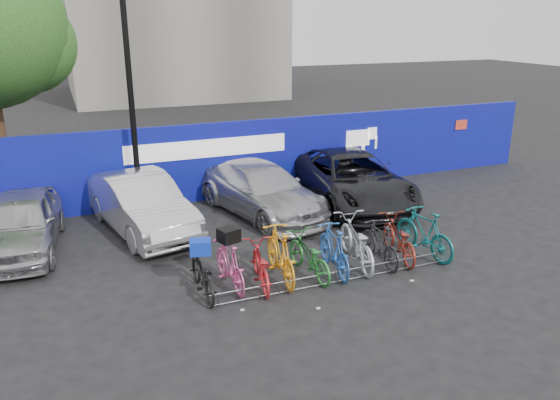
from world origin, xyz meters
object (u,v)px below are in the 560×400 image
bike_5 (334,250)px  bike_7 (380,244)px  bike_3 (280,254)px  bike_rack (336,277)px  bike_0 (202,274)px  car_0 (21,223)px  bike_9 (424,233)px  bike_1 (230,264)px  bike_8 (398,238)px  car_3 (351,179)px  bike_2 (260,266)px  car_2 (261,190)px  lamppost (131,101)px  bike_6 (356,242)px  car_1 (141,204)px  bike_4 (309,256)px

bike_5 → bike_7: 1.19m
bike_3 → bike_7: 2.42m
bike_rack → bike_0: bike_0 is taller
bike_rack → bike_7: (1.41, 0.53, 0.33)m
car_0 → bike_7: size_ratio=2.52×
bike_9 → bike_1: bearing=-9.5°
bike_3 → bike_8: (2.99, -0.01, -0.09)m
car_3 → bike_8: car_3 is taller
bike_2 → car_2: bearing=-100.8°
bike_2 → bike_7: bike_7 is taller
bike_rack → bike_7: 1.55m
bike_5 → bike_7: bike_5 is taller
lamppost → bike_8: 7.95m
bike_6 → bike_8: size_ratio=1.12×
car_1 → car_3: bearing=-12.9°
bike_0 → bike_1: size_ratio=1.01×
bike_rack → bike_8: bike_8 is taller
car_1 → bike_6: bearing=-55.5°
car_2 → lamppost: bearing=146.4°
car_2 → bike_9: 4.96m
bike_0 → bike_8: (4.73, 0.01, 0.04)m
car_2 → bike_6: (0.81, -4.06, -0.16)m
car_3 → bike_8: 4.11m
bike_4 → bike_7: bearing=173.6°
bike_rack → car_1: size_ratio=1.22×
bike_4 → bike_2: bearing=-2.5°
car_2 → bike_3: size_ratio=2.51×
car_0 → bike_2: (4.72, -3.90, -0.25)m
lamppost → car_3: bearing=-12.5°
car_3 → bike_7: bearing=-103.8°
bike_1 → bike_9: 4.76m
bike_rack → bike_2: bike_2 is taller
bike_2 → bike_8: bike_8 is taller
car_2 → bike_9: bearing=-72.4°
bike_6 → bike_7: size_ratio=1.27×
bike_rack → bike_3: 1.28m
bike_6 → bike_3: bearing=11.7°
bike_2 → bike_9: 4.14m
bike_0 → bike_3: (1.74, 0.02, 0.13)m
bike_0 → bike_5: size_ratio=0.96×
bike_2 → bike_9: size_ratio=0.90×
bike_5 → bike_4: bearing=1.1°
car_1 → bike_4: size_ratio=2.56×
bike_3 → bike_8: size_ratio=1.04×
car_0 → bike_9: size_ratio=2.17×
bike_2 → bike_9: bearing=-170.5°
lamppost → bike_1: lamppost is taller
bike_1 → bike_6: bearing=177.0°
bike_5 → bike_3: bearing=1.1°
lamppost → car_3: lamppost is taller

